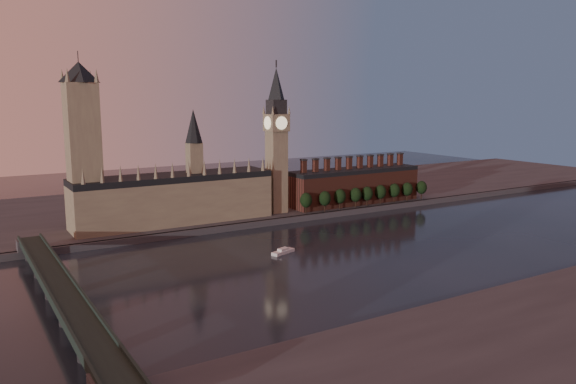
% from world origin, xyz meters
% --- Properties ---
extents(ground, '(900.00, 900.00, 0.00)m').
position_xyz_m(ground, '(0.00, 0.00, 0.00)').
color(ground, black).
rests_on(ground, ground).
extents(north_bank, '(900.00, 182.00, 4.00)m').
position_xyz_m(north_bank, '(0.00, 178.04, 2.00)').
color(north_bank, '#434247').
rests_on(north_bank, ground).
extents(palace_of_westminster, '(130.00, 30.30, 74.00)m').
position_xyz_m(palace_of_westminster, '(-64.41, 114.91, 21.63)').
color(palace_of_westminster, gray).
rests_on(palace_of_westminster, north_bank).
extents(victoria_tower, '(24.00, 24.00, 108.00)m').
position_xyz_m(victoria_tower, '(-120.00, 115.00, 59.09)').
color(victoria_tower, gray).
rests_on(victoria_tower, north_bank).
extents(big_ben, '(15.00, 15.00, 107.00)m').
position_xyz_m(big_ben, '(10.00, 110.00, 56.83)').
color(big_ben, gray).
rests_on(big_ben, north_bank).
extents(chimney_block, '(110.00, 25.00, 37.00)m').
position_xyz_m(chimney_block, '(80.00, 110.00, 17.82)').
color(chimney_block, brown).
rests_on(chimney_block, north_bank).
extents(embankment_tree_0, '(8.60, 8.60, 14.88)m').
position_xyz_m(embankment_tree_0, '(25.49, 95.08, 13.47)').
color(embankment_tree_0, black).
rests_on(embankment_tree_0, north_bank).
extents(embankment_tree_1, '(8.60, 8.60, 14.88)m').
position_xyz_m(embankment_tree_1, '(40.93, 93.85, 13.47)').
color(embankment_tree_1, black).
rests_on(embankment_tree_1, north_bank).
extents(embankment_tree_2, '(8.60, 8.60, 14.88)m').
position_xyz_m(embankment_tree_2, '(55.66, 95.43, 13.47)').
color(embankment_tree_2, black).
rests_on(embankment_tree_2, north_bank).
extents(embankment_tree_3, '(8.60, 8.60, 14.88)m').
position_xyz_m(embankment_tree_3, '(69.62, 94.50, 13.47)').
color(embankment_tree_3, black).
rests_on(embankment_tree_3, north_bank).
extents(embankment_tree_4, '(8.60, 8.60, 14.88)m').
position_xyz_m(embankment_tree_4, '(80.43, 94.22, 13.47)').
color(embankment_tree_4, black).
rests_on(embankment_tree_4, north_bank).
extents(embankment_tree_5, '(8.60, 8.60, 14.88)m').
position_xyz_m(embankment_tree_5, '(94.32, 95.03, 13.47)').
color(embankment_tree_5, black).
rests_on(embankment_tree_5, north_bank).
extents(embankment_tree_6, '(8.60, 8.60, 14.88)m').
position_xyz_m(embankment_tree_6, '(108.45, 94.99, 13.47)').
color(embankment_tree_6, black).
rests_on(embankment_tree_6, north_bank).
extents(embankment_tree_7, '(8.60, 8.60, 14.88)m').
position_xyz_m(embankment_tree_7, '(121.44, 94.29, 13.47)').
color(embankment_tree_7, black).
rests_on(embankment_tree_7, north_bank).
extents(embankment_tree_8, '(8.60, 8.60, 14.88)m').
position_xyz_m(embankment_tree_8, '(137.02, 94.41, 13.47)').
color(embankment_tree_8, black).
rests_on(embankment_tree_8, north_bank).
extents(westminster_bridge, '(14.00, 200.00, 11.55)m').
position_xyz_m(westminster_bridge, '(-155.00, -2.70, 7.44)').
color(westminster_bridge, black).
rests_on(westminster_bridge, ground).
extents(river_boat, '(15.79, 9.07, 3.04)m').
position_xyz_m(river_boat, '(-35.03, 25.59, 1.16)').
color(river_boat, silver).
rests_on(river_boat, ground).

